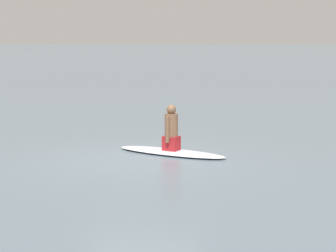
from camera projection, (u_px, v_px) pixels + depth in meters
ground_plane at (138, 160)px, 12.63m from camera, size 400.00×400.00×0.00m
surfboard at (171, 152)px, 13.26m from camera, size 2.73×1.42×0.09m
person_paddler at (171, 130)px, 13.19m from camera, size 0.40×0.45×1.02m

